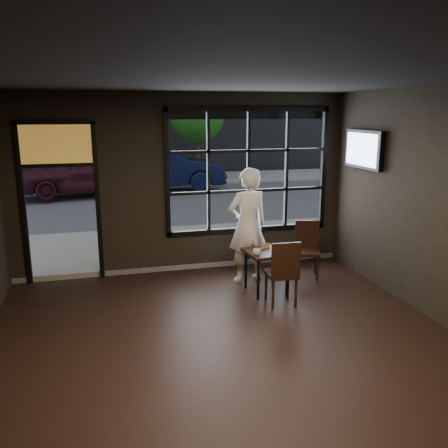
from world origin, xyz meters
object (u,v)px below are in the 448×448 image
object	(u,v)px
cafe_table	(266,271)
navy_car	(160,168)
man	(248,226)
chair_near	(281,272)

from	to	relation	value
cafe_table	navy_car	bearing A→B (deg)	86.88
cafe_table	man	xyz separation A→B (m)	(-0.14, 0.57, 0.64)
cafe_table	man	size ratio (longest dim) A/B	0.35
cafe_table	chair_near	bearing A→B (deg)	-89.20
chair_near	man	xyz separation A→B (m)	(-0.20, 1.08, 0.48)
cafe_table	navy_car	distance (m)	10.18
navy_car	cafe_table	bearing A→B (deg)	-177.18
cafe_table	chair_near	xyz separation A→B (m)	(0.06, -0.51, 0.16)
cafe_table	chair_near	world-z (taller)	chair_near
navy_car	man	bearing A→B (deg)	-177.90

